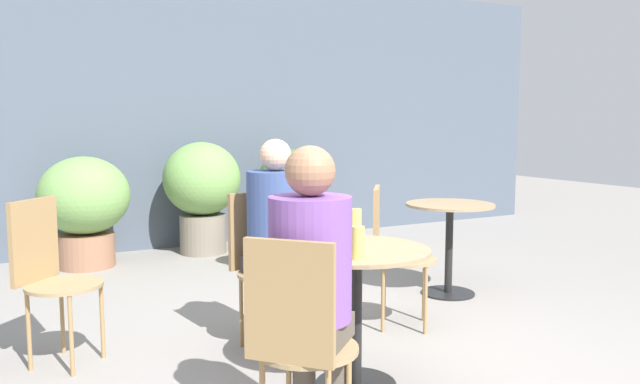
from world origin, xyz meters
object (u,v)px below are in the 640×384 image
object	(u,v)px
seated_person_1	(311,273)
potted_plant_0	(84,203)
bistro_chair_1	(298,332)
beer_glass_0	(358,243)
seated_person_0	(277,227)
bistro_chair_3	(390,244)
potted_plant_1	(202,188)
beer_glass_1	(356,224)
potted_plant_2	(293,189)
bistro_chair_2	(269,208)
cafe_table_far	(449,228)
bistro_chair_4	(49,266)
cafe_table_near	(356,283)
bistro_chair_0	(263,254)

from	to	relation	value
seated_person_1	potted_plant_0	distance (m)	3.97
bistro_chair_1	beer_glass_0	size ratio (longest dim) A/B	6.07
bistro_chair_1	seated_person_0	bearing A→B (deg)	-63.38
bistro_chair_3	beer_glass_0	size ratio (longest dim) A/B	6.07
bistro_chair_1	potted_plant_1	world-z (taller)	potted_plant_1
beer_glass_1	potted_plant_2	world-z (taller)	potted_plant_2
beer_glass_1	potted_plant_0	size ratio (longest dim) A/B	0.16
bistro_chair_2	bistro_chair_1	bearing A→B (deg)	-8.99
cafe_table_far	seated_person_1	size ratio (longest dim) A/B	0.57
bistro_chair_4	cafe_table_near	bearing A→B (deg)	-84.45
cafe_table_far	beer_glass_1	size ratio (longest dim) A/B	4.31
beer_glass_0	seated_person_0	bearing A→B (deg)	91.77
bistro_chair_4	seated_person_1	bearing A→B (deg)	-106.50
seated_person_0	beer_glass_0	bearing A→B (deg)	-100.93
bistro_chair_0	seated_person_1	bearing A→B (deg)	-116.63
bistro_chair_0	seated_person_0	world-z (taller)	seated_person_0
bistro_chair_1	bistro_chair_3	bearing A→B (deg)	-88.29
cafe_table_near	beer_glass_0	distance (m)	0.35
bistro_chair_0	beer_glass_1	size ratio (longest dim) A/B	5.55
beer_glass_1	potted_plant_0	xyz separation A→B (m)	(-0.99, 3.28, -0.21)
bistro_chair_3	seated_person_1	xyz separation A→B (m)	(-1.19, -1.18, 0.20)
seated_person_1	potted_plant_1	size ratio (longest dim) A/B	1.10
bistro_chair_2	potted_plant_1	world-z (taller)	potted_plant_1
bistro_chair_2	beer_glass_1	bearing A→B (deg)	0.06
potted_plant_0	potted_plant_1	xyz separation A→B (m)	(1.17, 0.09, 0.08)
bistro_chair_4	beer_glass_1	bearing A→B (deg)	-76.51
beer_glass_0	potted_plant_0	world-z (taller)	potted_plant_0
cafe_table_near	bistro_chair_4	distance (m)	1.75
bistro_chair_1	bistro_chair_4	bearing A→B (deg)	-17.95
cafe_table_near	beer_glass_1	distance (m)	0.36
cafe_table_near	bistro_chair_0	xyz separation A→B (m)	(-0.18, 0.81, 0.01)
bistro_chair_4	potted_plant_0	xyz separation A→B (m)	(0.50, 2.40, 0.04)
bistro_chair_1	seated_person_1	size ratio (longest dim) A/B	0.73
potted_plant_2	bistro_chair_3	bearing A→B (deg)	-102.38
beer_glass_1	seated_person_1	bearing A→B (deg)	-132.70
cafe_table_far	beer_glass_0	world-z (taller)	beer_glass_0
beer_glass_0	bistro_chair_4	bearing A→B (deg)	133.88
bistro_chair_2	bistro_chair_3	distance (m)	1.95
cafe_table_near	potted_plant_2	world-z (taller)	potted_plant_2
seated_person_1	potted_plant_1	xyz separation A→B (m)	(0.80, 4.04, -0.07)
bistro_chair_1	potted_plant_1	size ratio (longest dim) A/B	0.81
bistro_chair_2	cafe_table_far	bearing A→B (deg)	43.00
seated_person_0	potted_plant_2	xyz separation A→B (m)	(1.46, 2.85, -0.13)
potted_plant_0	potted_plant_1	bearing A→B (deg)	4.55
cafe_table_far	bistro_chair_2	xyz separation A→B (m)	(-0.90, 1.52, 0.03)
bistro_chair_2	potted_plant_0	world-z (taller)	potted_plant_0
bistro_chair_0	potted_plant_2	world-z (taller)	potted_plant_2
beer_glass_0	potted_plant_0	size ratio (longest dim) A/B	0.15
bistro_chair_4	bistro_chair_1	bearing A→B (deg)	-111.21
potted_plant_1	cafe_table_near	bearing A→B (deg)	-94.85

